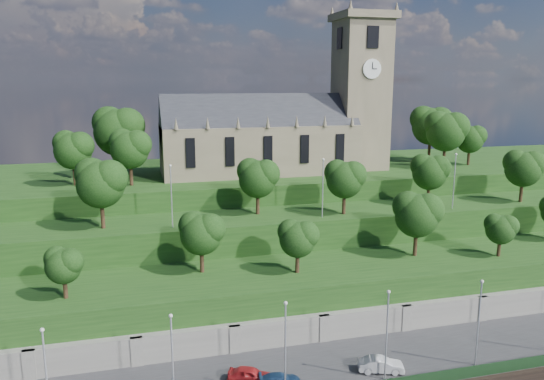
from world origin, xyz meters
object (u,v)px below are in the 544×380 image
object	(u,v)px
car_middle	(381,365)
car_right	(280,380)
church	(287,127)
car_left	(250,375)

from	to	relation	value
car_middle	car_right	bearing A→B (deg)	106.27
car_middle	car_right	world-z (taller)	car_middle
car_right	church	bearing A→B (deg)	-8.27
church	car_left	world-z (taller)	church
car_left	car_middle	bearing A→B (deg)	-72.70
church	car_right	xyz separation A→B (m)	(-12.83, -41.92, -19.95)
car_middle	car_right	distance (m)	10.27
church	car_left	distance (m)	47.75
car_left	car_middle	world-z (taller)	car_middle
church	car_left	size ratio (longest dim) A/B	9.07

